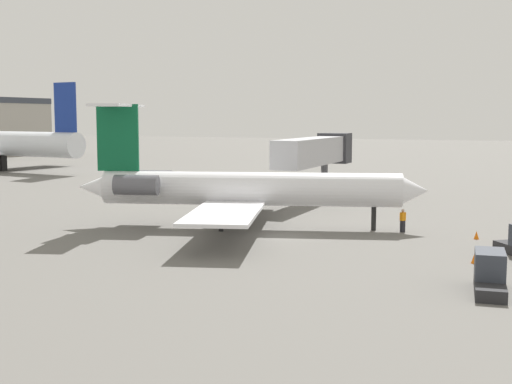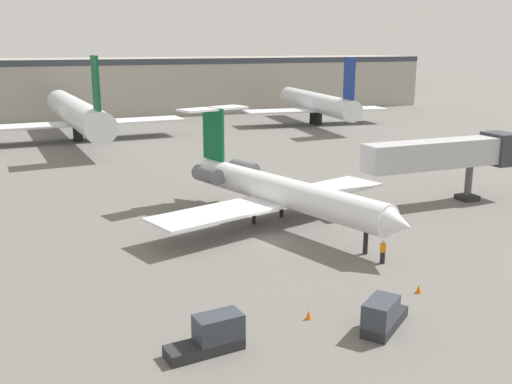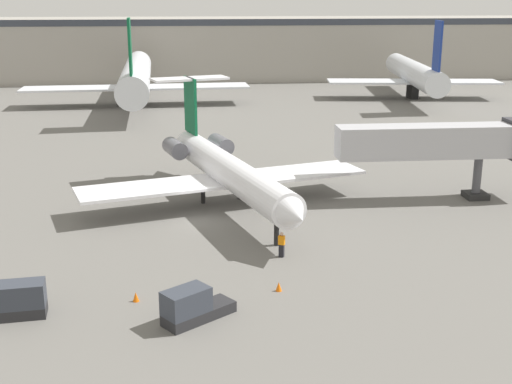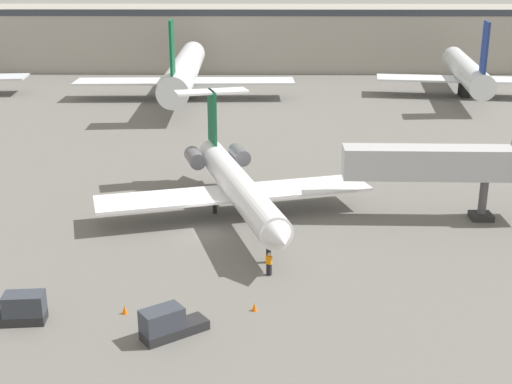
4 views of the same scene
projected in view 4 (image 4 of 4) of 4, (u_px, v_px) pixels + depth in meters
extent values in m
cube|color=#66635E|center=(202.00, 232.00, 55.89)|extent=(400.00, 400.00, 0.10)
cylinder|color=white|center=(238.00, 186.00, 57.49)|extent=(8.51, 22.10, 2.49)
cone|color=white|center=(280.00, 239.00, 46.58)|extent=(2.88, 2.77, 2.37)
cone|color=white|center=(209.00, 150.00, 68.49)|extent=(2.75, 3.08, 2.12)
cube|color=white|center=(305.00, 187.00, 60.28)|extent=(11.84, 7.26, 0.24)
cube|color=white|center=(162.00, 199.00, 57.13)|extent=(11.84, 7.26, 0.24)
cylinder|color=#595960|center=(239.00, 155.00, 65.33)|extent=(2.32, 3.49, 1.50)
cylinder|color=#595960|center=(195.00, 158.00, 64.26)|extent=(2.32, 3.49, 1.50)
cube|color=#0C5933|center=(212.00, 117.00, 65.55)|extent=(1.11, 3.14, 5.05)
cube|color=white|center=(212.00, 92.00, 64.78)|extent=(7.20, 4.17, 0.20)
cylinder|color=black|center=(269.00, 251.00, 49.81)|extent=(0.36, 0.36, 1.74)
cylinder|color=black|center=(250.00, 201.00, 60.39)|extent=(0.36, 0.36, 1.74)
cylinder|color=black|center=(215.00, 204.00, 59.59)|extent=(0.36, 0.36, 1.74)
cube|color=#ADADB2|center=(439.00, 163.00, 57.09)|extent=(15.96, 2.90, 2.60)
cylinder|color=#4C4C51|center=(483.00, 199.00, 57.97)|extent=(0.70, 0.70, 3.66)
cube|color=#262626|center=(481.00, 216.00, 58.48)|extent=(1.80, 1.80, 0.50)
cube|color=black|center=(269.00, 269.00, 47.94)|extent=(0.40, 0.37, 0.85)
cube|color=orange|center=(269.00, 260.00, 47.71)|extent=(0.48, 0.42, 0.60)
sphere|color=tan|center=(269.00, 254.00, 47.57)|extent=(0.24, 0.24, 0.24)
cube|color=#262628|center=(12.00, 318.00, 41.63)|extent=(4.11, 1.76, 0.60)
cube|color=#333842|center=(24.00, 304.00, 41.39)|extent=(2.52, 1.61, 1.30)
cube|color=#262628|center=(175.00, 330.00, 40.31)|extent=(4.07, 3.47, 0.60)
cube|color=#333842|center=(162.00, 319.00, 39.58)|extent=(2.77, 2.54, 1.30)
cone|color=orange|center=(255.00, 307.00, 43.07)|extent=(0.36, 0.36, 0.55)
cone|color=orange|center=(125.00, 310.00, 42.71)|extent=(0.36, 0.36, 0.55)
cube|color=#9E998E|center=(239.00, 37.00, 140.95)|extent=(158.38, 19.32, 12.19)
cube|color=#333842|center=(237.00, 13.00, 130.24)|extent=(158.38, 0.60, 1.20)
cylinder|color=silver|center=(185.00, 70.00, 108.41)|extent=(5.65, 41.35, 4.36)
cube|color=#0C5933|center=(172.00, 47.00, 88.95)|extent=(0.42, 4.01, 7.00)
cube|color=silver|center=(185.00, 81.00, 108.98)|extent=(34.81, 7.08, 0.30)
cube|color=black|center=(185.00, 91.00, 109.49)|extent=(1.20, 2.80, 2.40)
cylinder|color=silver|center=(466.00, 70.00, 110.32)|extent=(8.11, 33.54, 3.69)
cube|color=navy|center=(485.00, 47.00, 94.85)|extent=(0.83, 4.00, 7.00)
cube|color=silver|center=(465.00, 79.00, 110.78)|extent=(28.56, 9.69, 0.30)
cube|color=black|center=(464.00, 89.00, 111.29)|extent=(1.20, 2.80, 2.40)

